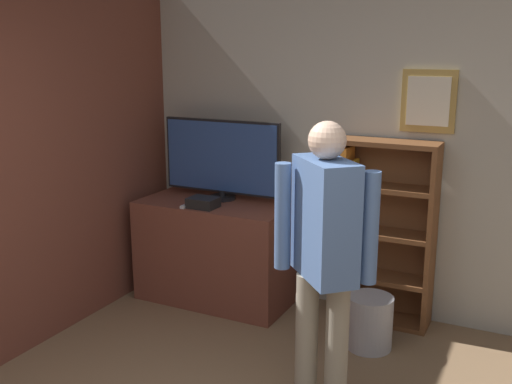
{
  "coord_description": "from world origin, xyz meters",
  "views": [
    {
      "loc": [
        1.09,
        -1.62,
        2.1
      ],
      "look_at": [
        -0.63,
        1.85,
        1.15
      ],
      "focal_mm": 42.0,
      "sensor_mm": 36.0,
      "label": 1
    }
  ],
  "objects_px": {
    "bookshelf": "(375,233)",
    "waste_bin": "(370,322)",
    "television": "(222,159)",
    "person": "(324,250)",
    "game_console": "(203,203)"
  },
  "relations": [
    {
      "from": "bookshelf",
      "to": "waste_bin",
      "type": "bearing_deg",
      "value": -76.45
    },
    {
      "from": "television",
      "to": "person",
      "type": "bearing_deg",
      "value": -43.58
    },
    {
      "from": "waste_bin",
      "to": "bookshelf",
      "type": "bearing_deg",
      "value": 103.55
    },
    {
      "from": "television",
      "to": "waste_bin",
      "type": "distance_m",
      "value": 1.76
    },
    {
      "from": "game_console",
      "to": "waste_bin",
      "type": "relative_size",
      "value": 0.59
    },
    {
      "from": "bookshelf",
      "to": "person",
      "type": "height_order",
      "value": "person"
    },
    {
      "from": "waste_bin",
      "to": "television",
      "type": "bearing_deg",
      "value": 165.25
    },
    {
      "from": "television",
      "to": "game_console",
      "type": "height_order",
      "value": "television"
    },
    {
      "from": "television",
      "to": "person",
      "type": "distance_m",
      "value": 1.91
    },
    {
      "from": "game_console",
      "to": "bookshelf",
      "type": "distance_m",
      "value": 1.37
    },
    {
      "from": "bookshelf",
      "to": "person",
      "type": "relative_size",
      "value": 0.83
    },
    {
      "from": "game_console",
      "to": "person",
      "type": "distance_m",
      "value": 1.73
    },
    {
      "from": "bookshelf",
      "to": "television",
      "type": "bearing_deg",
      "value": -174.7
    },
    {
      "from": "waste_bin",
      "to": "person",
      "type": "bearing_deg",
      "value": -91.27
    },
    {
      "from": "person",
      "to": "television",
      "type": "bearing_deg",
      "value": -177.21
    }
  ]
}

